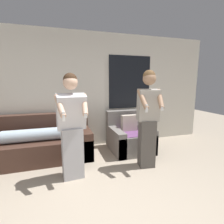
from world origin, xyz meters
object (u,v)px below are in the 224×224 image
object	(u,v)px
couch	(36,144)
armchair	(129,137)
person_left	(72,127)
person_right	(148,118)

from	to	relation	value
couch	armchair	world-z (taller)	couch
armchair	person_left	xyz separation A→B (m)	(-1.35, -0.85, 0.56)
person_left	person_right	size ratio (longest dim) A/B	0.96
couch	person_right	world-z (taller)	person_right
person_right	person_left	bearing A→B (deg)	-179.72
person_left	person_right	distance (m)	1.34
armchair	person_right	bearing A→B (deg)	-90.63
armchair	person_right	xyz separation A→B (m)	(-0.01, -0.85, 0.63)
armchair	person_right	size ratio (longest dim) A/B	0.53
armchair	person_left	distance (m)	1.69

